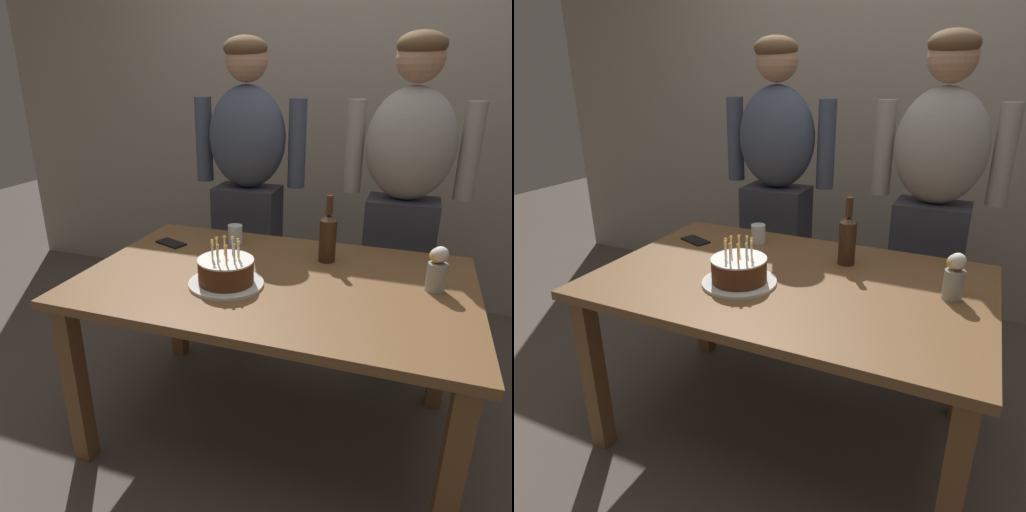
% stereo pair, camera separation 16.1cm
% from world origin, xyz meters
% --- Properties ---
extents(ground_plane, '(10.00, 10.00, 0.00)m').
position_xyz_m(ground_plane, '(0.00, 0.00, 0.00)').
color(ground_plane, '#564C44').
extents(back_wall, '(5.20, 0.10, 2.60)m').
position_xyz_m(back_wall, '(0.00, 1.55, 1.30)').
color(back_wall, '#9E9384').
rests_on(back_wall, ground_plane).
extents(dining_table, '(1.50, 0.96, 0.74)m').
position_xyz_m(dining_table, '(0.00, 0.00, 0.64)').
color(dining_table, brown).
rests_on(dining_table, ground_plane).
extents(birthday_cake, '(0.28, 0.28, 0.18)m').
position_xyz_m(birthday_cake, '(-0.15, -0.13, 0.79)').
color(birthday_cake, white).
rests_on(birthday_cake, dining_table).
extents(water_glass_near, '(0.07, 0.07, 0.09)m').
position_xyz_m(water_glass_near, '(-0.29, 0.32, 0.78)').
color(water_glass_near, silver).
rests_on(water_glass_near, dining_table).
extents(wine_bottle, '(0.07, 0.07, 0.29)m').
position_xyz_m(wine_bottle, '(0.16, 0.24, 0.85)').
color(wine_bottle, '#382314').
rests_on(wine_bottle, dining_table).
extents(cell_phone, '(0.16, 0.12, 0.01)m').
position_xyz_m(cell_phone, '(-0.58, 0.21, 0.74)').
color(cell_phone, black).
rests_on(cell_phone, dining_table).
extents(flower_vase, '(0.07, 0.07, 0.17)m').
position_xyz_m(flower_vase, '(0.59, 0.08, 0.84)').
color(flower_vase, '#999E93').
rests_on(flower_vase, dining_table).
extents(person_man_bearded, '(0.61, 0.27, 1.66)m').
position_xyz_m(person_man_bearded, '(-0.38, 0.71, 0.87)').
color(person_man_bearded, '#33333D').
rests_on(person_man_bearded, ground_plane).
extents(person_woman_cardigan, '(0.61, 0.27, 1.66)m').
position_xyz_m(person_woman_cardigan, '(0.43, 0.71, 0.87)').
color(person_woman_cardigan, '#33333D').
rests_on(person_woman_cardigan, ground_plane).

